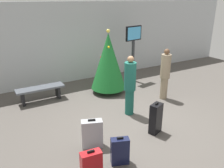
% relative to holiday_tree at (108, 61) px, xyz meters
% --- Properties ---
extents(ground_plane, '(16.00, 16.00, 0.00)m').
position_rel_holiday_tree_xyz_m(ground_plane, '(-0.38, -2.23, -1.15)').
color(ground_plane, '#514C47').
extents(back_wall, '(16.00, 0.20, 3.09)m').
position_rel_holiday_tree_xyz_m(back_wall, '(-0.38, 1.86, 0.40)').
color(back_wall, '#B7BCC1').
rests_on(back_wall, ground_plane).
extents(holiday_tree, '(1.23, 1.23, 2.24)m').
position_rel_holiday_tree_xyz_m(holiday_tree, '(0.00, 0.00, 0.00)').
color(holiday_tree, '#4C3319').
rests_on(holiday_tree, ground_plane).
extents(flight_info_kiosk, '(0.77, 0.22, 2.20)m').
position_rel_holiday_tree_xyz_m(flight_info_kiosk, '(1.45, 0.59, 0.36)').
color(flight_info_kiosk, '#333338').
rests_on(flight_info_kiosk, ground_plane).
extents(waiting_bench, '(1.53, 0.44, 0.48)m').
position_rel_holiday_tree_xyz_m(waiting_bench, '(-2.31, 0.43, -0.79)').
color(waiting_bench, '#4C5159').
rests_on(waiting_bench, ground_plane).
extents(traveller_0, '(0.41, 0.41, 1.75)m').
position_rel_holiday_tree_xyz_m(traveller_0, '(-0.29, -1.77, -0.22)').
color(traveller_0, '#19594C').
rests_on(traveller_0, ground_plane).
extents(traveller_1, '(0.41, 0.41, 1.70)m').
position_rel_holiday_tree_xyz_m(traveller_1, '(1.33, -1.43, -0.25)').
color(traveller_1, gray).
rests_on(traveller_1, ground_plane).
extents(suitcase_1, '(0.39, 0.31, 0.83)m').
position_rel_holiday_tree_xyz_m(suitcase_1, '(-0.29, -2.94, -0.75)').
color(suitcase_1, black).
rests_on(suitcase_1, ground_plane).
extents(suitcase_3, '(0.41, 0.29, 0.62)m').
position_rel_holiday_tree_xyz_m(suitcase_3, '(-1.69, -3.50, -0.85)').
color(suitcase_3, '#141938').
rests_on(suitcase_3, ground_plane).
extents(suitcase_4, '(0.52, 0.36, 0.71)m').
position_rel_holiday_tree_xyz_m(suitcase_4, '(-1.93, -2.70, -0.81)').
color(suitcase_4, '#9EA0A5').
rests_on(suitcase_4, ground_plane).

